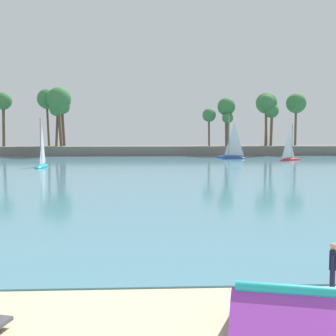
# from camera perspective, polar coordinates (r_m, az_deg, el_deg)

# --- Properties ---
(sea) EXTENTS (220.00, 111.54, 0.06)m
(sea) POSITION_cam_1_polar(r_m,az_deg,el_deg) (70.04, -3.28, 0.85)
(sea) COLOR teal
(sea) RESTS_ON ground
(palm_headland) EXTENTS (98.12, 6.82, 12.81)m
(palm_headland) POSITION_cam_1_polar(r_m,az_deg,el_deg) (85.63, -4.14, 4.29)
(palm_headland) COLOR slate
(palm_headland) RESTS_ON ground
(folded_kite) EXTENTS (4.55, 3.56, 1.20)m
(folded_kite) POSITION_cam_1_polar(r_m,az_deg,el_deg) (12.17, 17.85, -15.99)
(folded_kite) COLOR purple
(folded_kite) RESTS_ON ground
(person_at_waterline) EXTENTS (0.33, 0.50, 1.67)m
(person_at_waterline) POSITION_cam_1_polar(r_m,az_deg,el_deg) (14.94, 20.08, -11.75)
(person_at_waterline) COLOR #141E33
(person_at_waterline) RESTS_ON ground
(sailboat_near_shore) EXTENTS (4.34, 2.96, 6.10)m
(sailboat_near_shore) POSITION_cam_1_polar(r_m,az_deg,el_deg) (74.34, 15.17, 1.37)
(sailboat_near_shore) COLOR red
(sailboat_near_shore) RESTS_ON sea
(sailboat_toward_headland) EXTENTS (1.54, 4.77, 6.86)m
(sailboat_toward_headland) POSITION_cam_1_polar(r_m,az_deg,el_deg) (61.16, -15.64, 0.68)
(sailboat_toward_headland) COLOR teal
(sailboat_toward_headland) RESTS_ON sea
(sailboat_far_left) EXTENTS (5.43, 3.98, 7.71)m
(sailboat_far_left) POSITION_cam_1_polar(r_m,az_deg,el_deg) (77.15, 7.95, 1.74)
(sailboat_far_left) COLOR #234793
(sailboat_far_left) RESTS_ON sea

